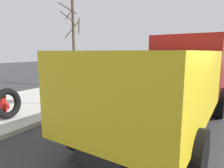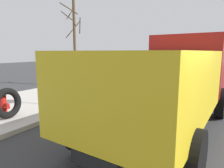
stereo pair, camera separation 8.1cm
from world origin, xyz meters
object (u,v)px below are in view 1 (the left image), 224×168
object	(u,v)px
bare_tree	(73,40)
dump_truck_yellow	(170,78)
fire_hydrant	(3,103)
stop_sign	(60,69)
dump_truck_green	(197,61)
loose_tire	(7,103)

from	to	relation	value
bare_tree	dump_truck_yellow	bearing A→B (deg)	-120.77
fire_hydrant	bare_tree	world-z (taller)	bare_tree
bare_tree	stop_sign	bearing A→B (deg)	-145.04
dump_truck_green	bare_tree	bearing A→B (deg)	140.63
loose_tire	stop_sign	distance (m)	2.37
fire_hydrant	bare_tree	distance (m)	7.63
loose_tire	dump_truck_green	bearing A→B (deg)	-14.62
stop_sign	loose_tire	bearing A→B (deg)	169.79
dump_truck_green	dump_truck_yellow	bearing A→B (deg)	-176.09
dump_truck_green	loose_tire	bearing A→B (deg)	165.38
dump_truck_yellow	dump_truck_green	size ratio (longest dim) A/B	1.01
dump_truck_yellow	dump_truck_green	bearing A→B (deg)	3.91
dump_truck_yellow	bare_tree	world-z (taller)	bare_tree
stop_sign	dump_truck_green	bearing A→B (deg)	-15.32
dump_truck_yellow	fire_hydrant	bearing A→B (deg)	112.94
fire_hydrant	dump_truck_yellow	distance (m)	5.61
fire_hydrant	loose_tire	bearing A→B (deg)	-94.54
fire_hydrant	dump_truck_green	distance (m)	15.61
fire_hydrant	dump_truck_yellow	bearing A→B (deg)	-67.06
stop_sign	dump_truck_yellow	distance (m)	4.42
stop_sign	bare_tree	distance (m)	5.86
stop_sign	dump_truck_yellow	world-z (taller)	dump_truck_yellow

